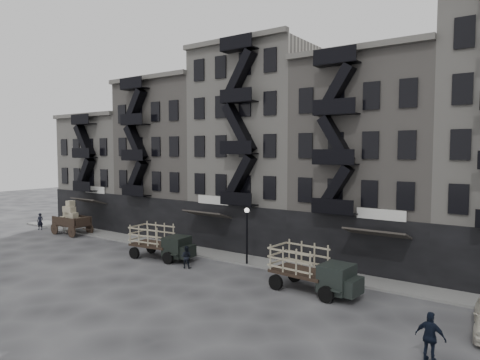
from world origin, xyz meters
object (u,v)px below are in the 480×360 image
Objects in this scene: wagon at (71,215)px; policeman at (430,337)px; stake_truck_west at (161,240)px; pedestrian_west at (40,221)px; horse at (60,225)px; pedestrian_mid at (186,257)px; stake_truck_east at (312,267)px.

policeman is at bearing -12.56° from wagon.
stake_truck_west is 3.06× the size of pedestrian_west.
pedestrian_mid is at bearing -117.89° from horse.
stake_truck_west is 0.97× the size of stake_truck_east.
stake_truck_east is (27.62, -2.09, -0.36)m from wagon.
horse is at bearing -26.69° from pedestrian_mid.
pedestrian_mid is (19.28, -2.13, -0.02)m from horse.
pedestrian_west is at bearing -25.45° from pedestrian_mid.
wagon is 0.72× the size of stake_truck_east.
stake_truck_east is at bearing -27.08° from policeman.
wagon reaches higher than pedestrian_west.
wagon is (1.37, 0.39, 1.10)m from horse.
wagon is 1.98× the size of policeman.
pedestrian_west is 40.60m from policeman.
stake_truck_east reaches higher than stake_truck_west.
stake_truck_west is at bearing -8.42° from policeman.
stake_truck_west is at bearing -37.61° from pedestrian_west.
horse is 0.36× the size of stake_truck_west.
stake_truck_west reaches higher than policeman.
pedestrian_west is 1.10× the size of pedestrian_mid.
stake_truck_west is at bearing -34.12° from pedestrian_mid.
wagon is at bearing -179.44° from stake_truck_east.
policeman is at bearing -28.26° from stake_truck_east.
stake_truck_east is at bearing -5.59° from wagon.
pedestrian_west is at bearing 70.16° from horse.
stake_truck_east reaches higher than horse.
wagon reaches higher than policeman.
stake_truck_west is 3.59m from pedestrian_mid.
policeman reaches higher than pedestrian_west.
wagon is 0.74× the size of stake_truck_west.
stake_truck_east is 2.76× the size of policeman.
wagon is 5.02m from pedestrian_west.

